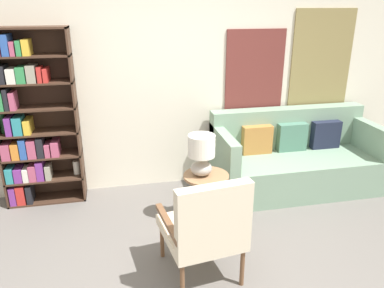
{
  "coord_description": "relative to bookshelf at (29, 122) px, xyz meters",
  "views": [
    {
      "loc": [
        -0.55,
        -2.23,
        2.12
      ],
      "look_at": [
        0.13,
        0.93,
        0.9
      ],
      "focal_mm": 35.0,
      "sensor_mm": 36.0,
      "label": 1
    }
  ],
  "objects": [
    {
      "name": "wall_back",
      "position": [
        1.51,
        0.18,
        0.41
      ],
      "size": [
        6.4,
        0.08,
        2.7
      ],
      "color": "silver",
      "rests_on": "ground_plane"
    },
    {
      "name": "bookshelf",
      "position": [
        0.0,
        0.0,
        0.0
      ],
      "size": [
        0.83,
        0.3,
        1.91
      ],
      "color": "#422B1E",
      "rests_on": "ground_plane"
    },
    {
      "name": "armchair",
      "position": [
        1.53,
        -1.68,
        -0.43
      ],
      "size": [
        0.66,
        0.71,
        0.92
      ],
      "color": "brown",
      "rests_on": "ground_plane"
    },
    {
      "name": "couch",
      "position": [
        2.99,
        -0.26,
        -0.6
      ],
      "size": [
        1.95,
        0.87,
        0.92
      ],
      "color": "gray",
      "rests_on": "ground_plane"
    },
    {
      "name": "side_table",
      "position": [
        1.73,
        -0.87,
        -0.47
      ],
      "size": [
        0.45,
        0.45,
        0.55
      ],
      "color": "#99704C",
      "rests_on": "ground_plane"
    },
    {
      "name": "table_lamp",
      "position": [
        1.69,
        -0.85,
        -0.16
      ],
      "size": [
        0.26,
        0.26,
        0.41
      ],
      "color": "#A59E93",
      "rests_on": "side_table"
    }
  ]
}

